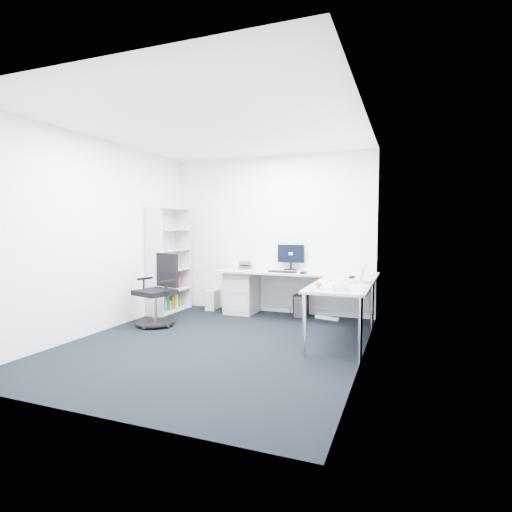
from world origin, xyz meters
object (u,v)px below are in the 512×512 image
(bookshelf, at_px, (169,260))
(monitor, at_px, (291,257))
(task_chair, at_px, (155,290))
(l_desk, at_px, (288,298))
(laptop, at_px, (348,273))

(bookshelf, xyz_separation_m, monitor, (2.04, 0.54, 0.07))
(task_chair, bearing_deg, monitor, 58.50)
(l_desk, relative_size, laptop, 8.08)
(monitor, relative_size, laptop, 1.43)
(bookshelf, relative_size, task_chair, 1.69)
(l_desk, distance_m, laptop, 1.22)
(bookshelf, bearing_deg, monitor, 14.79)
(bookshelf, bearing_deg, l_desk, -1.32)
(laptop, bearing_deg, monitor, 135.48)
(bookshelf, relative_size, laptop, 5.65)
(monitor, height_order, laptop, monitor)
(bookshelf, distance_m, monitor, 2.12)
(l_desk, relative_size, bookshelf, 1.43)
(task_chair, xyz_separation_m, monitor, (1.68, 1.48, 0.44))
(monitor, distance_m, laptop, 1.59)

